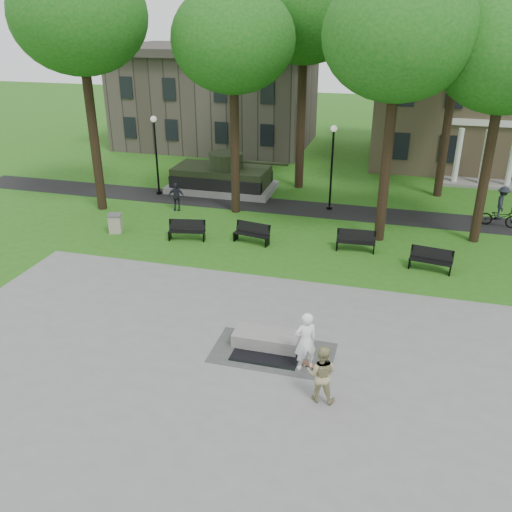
# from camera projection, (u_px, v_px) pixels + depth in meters

# --- Properties ---
(ground) EXTENTS (120.00, 120.00, 0.00)m
(ground) POSITION_uv_depth(u_px,v_px,m) (268.00, 314.00, 20.10)
(ground) COLOR #285614
(ground) RESTS_ON ground
(plaza) EXTENTS (22.00, 16.00, 0.02)m
(plaza) POSITION_uv_depth(u_px,v_px,m) (226.00, 399.00, 15.71)
(plaza) COLOR gray
(plaza) RESTS_ON ground
(footpath) EXTENTS (44.00, 2.60, 0.01)m
(footpath) POSITION_uv_depth(u_px,v_px,m) (320.00, 210.00, 30.64)
(footpath) COLOR black
(footpath) RESTS_ON ground
(building_right) EXTENTS (17.00, 12.00, 8.60)m
(building_right) POSITION_uv_depth(u_px,v_px,m) (492.00, 102.00, 38.74)
(building_right) COLOR #9E8460
(building_right) RESTS_ON ground
(building_left) EXTENTS (15.00, 10.00, 7.20)m
(building_left) POSITION_uv_depth(u_px,v_px,m) (217.00, 100.00, 44.54)
(building_left) COLOR #4C443D
(building_left) RESTS_ON ground
(tree_0) EXTENTS (6.80, 6.80, 12.97)m
(tree_0) POSITION_uv_depth(u_px,v_px,m) (79.00, 16.00, 26.75)
(tree_0) COLOR black
(tree_0) RESTS_ON ground
(tree_1) EXTENTS (6.20, 6.20, 11.63)m
(tree_1) POSITION_uv_depth(u_px,v_px,m) (233.00, 40.00, 26.71)
(tree_1) COLOR black
(tree_1) RESTS_ON ground
(tree_2) EXTENTS (6.60, 6.60, 12.16)m
(tree_2) POSITION_uv_depth(u_px,v_px,m) (399.00, 36.00, 22.88)
(tree_2) COLOR black
(tree_2) RESTS_ON ground
(tree_3) EXTENTS (6.00, 6.00, 11.19)m
(tree_3) POSITION_uv_depth(u_px,v_px,m) (507.00, 54.00, 22.97)
(tree_3) COLOR black
(tree_3) RESTS_ON ground
(tree_4) EXTENTS (7.20, 7.20, 13.50)m
(tree_4) POSITION_uv_depth(u_px,v_px,m) (305.00, 9.00, 30.35)
(tree_4) COLOR black
(tree_4) RESTS_ON ground
(tree_5) EXTENTS (6.40, 6.40, 12.44)m
(tree_5) POSITION_uv_depth(u_px,v_px,m) (462.00, 23.00, 29.04)
(tree_5) COLOR black
(tree_5) RESTS_ON ground
(lamp_left) EXTENTS (0.36, 0.36, 4.73)m
(lamp_left) POSITION_uv_depth(u_px,v_px,m) (156.00, 149.00, 32.16)
(lamp_left) COLOR black
(lamp_left) RESTS_ON ground
(lamp_mid) EXTENTS (0.36, 0.36, 4.73)m
(lamp_mid) POSITION_uv_depth(u_px,v_px,m) (332.00, 161.00, 29.63)
(lamp_mid) COLOR black
(lamp_mid) RESTS_ON ground
(tank_monument) EXTENTS (7.45, 3.40, 2.40)m
(tank_monument) POSITION_uv_depth(u_px,v_px,m) (222.00, 177.00, 33.60)
(tank_monument) COLOR gray
(tank_monument) RESTS_ON ground
(puddle) EXTENTS (2.20, 1.20, 0.00)m
(puddle) POSITION_uv_depth(u_px,v_px,m) (265.00, 355.00, 17.68)
(puddle) COLOR black
(puddle) RESTS_ON plaza
(concrete_block) EXTENTS (2.20, 1.00, 0.45)m
(concrete_block) POSITION_uv_depth(u_px,v_px,m) (266.00, 339.00, 18.17)
(concrete_block) COLOR gray
(concrete_block) RESTS_ON plaza
(skateboard) EXTENTS (0.80, 0.49, 0.07)m
(skateboard) POSITION_uv_depth(u_px,v_px,m) (313.00, 367.00, 17.04)
(skateboard) COLOR brown
(skateboard) RESTS_ON plaza
(skateboarder) EXTENTS (0.87, 0.79, 1.99)m
(skateboarder) POSITION_uv_depth(u_px,v_px,m) (305.00, 341.00, 16.63)
(skateboarder) COLOR white
(skateboarder) RESTS_ON plaza
(friend_watching) EXTENTS (0.88, 0.69, 1.79)m
(friend_watching) POSITION_uv_depth(u_px,v_px,m) (321.00, 374.00, 15.32)
(friend_watching) COLOR tan
(friend_watching) RESTS_ON plaza
(pedestrian_walker) EXTENTS (0.98, 0.52, 1.59)m
(pedestrian_walker) POSITION_uv_depth(u_px,v_px,m) (176.00, 197.00, 30.31)
(pedestrian_walker) COLOR black
(pedestrian_walker) RESTS_ON ground
(cyclist) EXTENTS (2.01, 1.17, 2.15)m
(cyclist) POSITION_uv_depth(u_px,v_px,m) (501.00, 210.00, 27.97)
(cyclist) COLOR black
(cyclist) RESTS_ON ground
(park_bench_0) EXTENTS (1.85, 0.86, 1.00)m
(park_bench_0) POSITION_uv_depth(u_px,v_px,m) (187.00, 230.00, 26.48)
(park_bench_0) COLOR black
(park_bench_0) RESTS_ON ground
(park_bench_1) EXTENTS (1.85, 0.86, 1.00)m
(park_bench_1) POSITION_uv_depth(u_px,v_px,m) (252.00, 232.00, 26.13)
(park_bench_1) COLOR black
(park_bench_1) RESTS_ON ground
(park_bench_2) EXTENTS (1.82, 0.61, 1.00)m
(park_bench_2) POSITION_uv_depth(u_px,v_px,m) (356.00, 240.00, 25.26)
(park_bench_2) COLOR black
(park_bench_2) RESTS_ON ground
(park_bench_3) EXTENTS (1.85, 0.81, 1.00)m
(park_bench_3) POSITION_uv_depth(u_px,v_px,m) (431.00, 259.00, 23.34)
(park_bench_3) COLOR black
(park_bench_3) RESTS_ON ground
(trash_bin) EXTENTS (0.84, 0.84, 0.96)m
(trash_bin) POSITION_uv_depth(u_px,v_px,m) (115.00, 223.00, 27.38)
(trash_bin) COLOR #A59A87
(trash_bin) RESTS_ON ground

